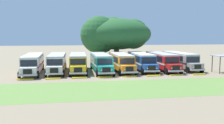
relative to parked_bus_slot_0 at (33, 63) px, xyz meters
The scene contains 19 objects.
ground_plane 13.34m from the parked_bus_slot_0, 22.23° to the right, with size 220.00×220.00×0.00m, color #84755B.
foreground_grass_strip 17.68m from the parked_bus_slot_0, 45.87° to the right, with size 80.00×8.81×0.01m, color olive.
parked_bus_slot_0 is the anchor object (origin of this frame).
parked_bus_slot_1 3.64m from the parked_bus_slot_0, ahead, with size 2.72×10.85×2.82m.
parked_bus_slot_2 6.95m from the parked_bus_slot_0, ahead, with size 2.83×10.86×2.82m.
parked_bus_slot_3 10.57m from the parked_bus_slot_0, ahead, with size 2.91×10.87×2.82m.
parked_bus_slot_4 13.94m from the parked_bus_slot_0, ahead, with size 2.83×10.86×2.82m.
parked_bus_slot_5 17.57m from the parked_bus_slot_0, ahead, with size 2.75×10.85×2.82m.
parked_bus_slot_6 21.01m from the parked_bus_slot_0, ahead, with size 2.73×10.85×2.82m.
parked_bus_slot_7 24.63m from the parked_bus_slot_0, ahead, with size 3.00×10.88×2.82m.
curb_wheelstop_0 5.98m from the parked_bus_slot_0, 89.93° to the right, with size 2.00×0.36×0.15m, color yellow.
curb_wheelstop_1 6.94m from the parked_bus_slot_0, 58.80° to the right, with size 2.00×0.36×0.15m, color yellow.
curb_wheelstop_2 9.22m from the parked_bus_slot_0, 39.57° to the right, with size 2.00×0.36×0.15m, color yellow.
curb_wheelstop_3 12.09m from the parked_bus_slot_0, 28.86° to the right, with size 2.00×0.36×0.15m, color yellow.
curb_wheelstop_4 15.24m from the parked_bus_slot_0, 22.46° to the right, with size 2.00×0.36×0.15m, color yellow.
curb_wheelstop_5 18.51m from the parked_bus_slot_0, 18.30° to the right, with size 2.00×0.36×0.15m, color yellow.
curb_wheelstop_6 21.85m from the parked_bus_slot_0, 15.41° to the right, with size 2.00×0.36×0.15m, color yellow.
curb_wheelstop_7 25.24m from the parked_bus_slot_0, 13.29° to the right, with size 2.00×0.36×0.15m, color yellow.
broad_shade_tree 19.68m from the parked_bus_slot_0, 38.52° to the left, with size 15.02×14.90×10.11m.
Camera 1 is at (-5.81, -31.70, 5.72)m, focal length 36.76 mm.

